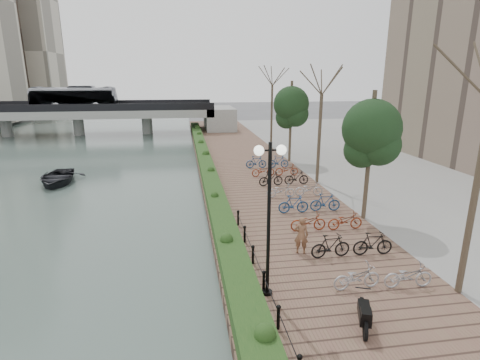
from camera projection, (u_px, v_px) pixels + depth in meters
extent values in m
cube|color=#4E6159|center=(18.00, 170.00, 31.54)|extent=(30.00, 130.00, 0.02)
cube|color=brown|center=(257.00, 182.00, 27.08)|extent=(8.00, 75.00, 0.50)
cube|color=gray|center=(456.00, 174.00, 29.40)|extent=(24.00, 75.00, 0.50)
cube|color=#143914|center=(207.00, 168.00, 28.82)|extent=(1.10, 56.00, 0.60)
cylinder|color=black|center=(278.00, 318.00, 10.82)|extent=(0.10, 0.10, 0.70)
cylinder|color=black|center=(264.00, 282.00, 12.72)|extent=(0.10, 0.10, 0.70)
cylinder|color=black|center=(253.00, 255.00, 14.63)|extent=(0.10, 0.10, 0.70)
cylinder|color=black|center=(245.00, 235.00, 16.54)|extent=(0.10, 0.10, 0.70)
cylinder|color=black|center=(238.00, 219.00, 18.44)|extent=(0.10, 0.10, 0.70)
cylinder|color=black|center=(269.00, 222.00, 11.99)|extent=(0.12, 0.12, 5.19)
cylinder|color=black|center=(270.00, 150.00, 11.37)|extent=(0.70, 0.06, 0.06)
sphere|color=white|center=(259.00, 151.00, 11.32)|extent=(0.32, 0.32, 0.32)
sphere|color=white|center=(281.00, 150.00, 11.42)|extent=(0.32, 0.32, 0.32)
imported|color=brown|center=(301.00, 235.00, 15.41)|extent=(0.67, 0.54, 1.59)
imported|color=#A8A8AC|center=(359.00, 279.00, 12.72)|extent=(0.60, 1.71, 0.90)
imported|color=black|center=(330.00, 245.00, 15.18)|extent=(0.47, 1.66, 1.00)
imported|color=maroon|center=(309.00, 223.00, 17.67)|extent=(0.60, 1.71, 0.90)
imported|color=navy|center=(293.00, 204.00, 20.14)|extent=(0.47, 1.66, 1.00)
imported|color=#A8A8AC|center=(281.00, 191.00, 22.63)|extent=(0.60, 1.71, 0.90)
imported|color=black|center=(271.00, 179.00, 25.09)|extent=(0.47, 1.66, 1.00)
imported|color=maroon|center=(263.00, 170.00, 27.58)|extent=(0.60, 1.72, 0.90)
imported|color=navy|center=(256.00, 162.00, 30.05)|extent=(0.47, 1.66, 1.00)
imported|color=#A8A8AC|center=(408.00, 275.00, 12.98)|extent=(0.60, 1.71, 0.90)
imported|color=black|center=(371.00, 242.00, 15.44)|extent=(0.47, 1.66, 1.00)
imported|color=maroon|center=(345.00, 220.00, 17.93)|extent=(0.60, 1.71, 0.90)
imported|color=navy|center=(325.00, 202.00, 20.40)|extent=(0.47, 1.66, 1.00)
imported|color=#A8A8AC|center=(309.00, 189.00, 22.89)|extent=(0.60, 1.71, 0.90)
imported|color=black|center=(297.00, 178.00, 25.35)|extent=(0.47, 1.66, 1.00)
imported|color=maroon|center=(287.00, 169.00, 27.85)|extent=(0.60, 1.72, 0.90)
imported|color=navy|center=(278.00, 161.00, 30.31)|extent=(0.47, 1.66, 1.00)
cube|color=gray|center=(77.00, 113.00, 49.80)|extent=(36.00, 8.00, 1.00)
cube|color=black|center=(68.00, 108.00, 45.83)|extent=(36.00, 0.15, 0.90)
cube|color=black|center=(84.00, 104.00, 53.27)|extent=(36.00, 0.15, 0.90)
cylinder|color=gray|center=(7.00, 127.00, 48.96)|extent=(1.40, 1.40, 2.50)
cylinder|color=gray|center=(79.00, 126.00, 50.27)|extent=(1.40, 1.40, 2.50)
cylinder|color=gray|center=(147.00, 125.00, 51.57)|extent=(1.40, 1.40, 2.50)
imported|color=silver|center=(74.00, 97.00, 49.25)|extent=(2.52, 10.77, 3.00)
imported|color=black|center=(57.00, 177.00, 27.38)|extent=(3.47, 4.74, 0.96)
cube|color=beige|center=(26.00, 53.00, 78.03)|extent=(12.00, 12.00, 24.00)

